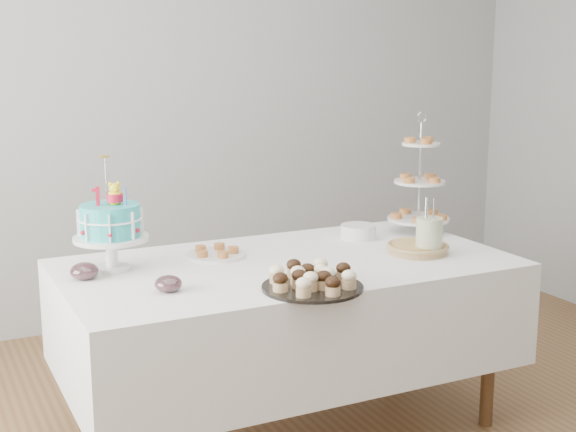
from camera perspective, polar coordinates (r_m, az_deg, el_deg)
name	(u,v)px	position (r m, az deg, el deg)	size (l,w,h in m)	color
walls	(321,134)	(3.08, 2.38, 5.88)	(5.04, 4.04, 2.70)	#9C9EA1
table	(287,312)	(3.52, -0.07, -6.84)	(1.92, 1.02, 0.77)	white
birthday_cake	(111,240)	(3.37, -12.46, -1.68)	(0.31, 0.31, 0.47)	white
cupcake_tray	(312,278)	(3.06, 1.75, -4.42)	(0.39, 0.39, 0.09)	black
pie	(418,248)	(3.64, 9.20, -2.23)	(0.28, 0.28, 0.04)	tan
tiered_stand	(420,182)	(4.01, 9.35, 2.37)	(0.31, 0.31, 0.60)	silver
plate_stack	(358,232)	(3.87, 5.02, -1.12)	(0.17, 0.17, 0.07)	white
pastry_plate	(216,253)	(3.55, -5.16, -2.61)	(0.27, 0.27, 0.04)	white
jam_bowl_a	(168,284)	(3.06, -8.50, -4.80)	(0.10, 0.10, 0.06)	silver
jam_bowl_b	(84,271)	(3.29, -14.28, -3.84)	(0.11, 0.11, 0.07)	silver
utensil_pitcher	(429,235)	(3.58, 10.01, -1.37)	(0.12, 0.12, 0.26)	silver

